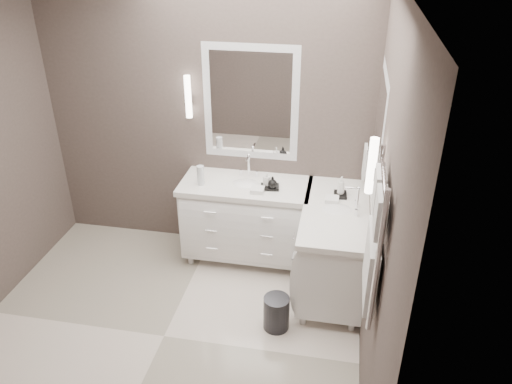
% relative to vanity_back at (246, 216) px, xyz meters
% --- Properties ---
extents(floor, '(3.20, 3.00, 0.01)m').
position_rel_vanity_back_xyz_m(floor, '(-0.45, -1.23, -0.49)').
color(floor, silver).
rests_on(floor, ground).
extents(wall_back, '(3.20, 0.01, 2.70)m').
position_rel_vanity_back_xyz_m(wall_back, '(-0.45, 0.28, 0.86)').
color(wall_back, '#4C413D').
rests_on(wall_back, floor).
extents(wall_front, '(3.20, 0.01, 2.70)m').
position_rel_vanity_back_xyz_m(wall_front, '(-0.45, -2.73, 0.86)').
color(wall_front, '#4C413D').
rests_on(wall_front, floor).
extents(wall_right, '(0.01, 3.00, 2.70)m').
position_rel_vanity_back_xyz_m(wall_right, '(1.15, -1.23, 0.86)').
color(wall_right, '#4C413D').
rests_on(wall_right, floor).
extents(vanity_back, '(1.24, 0.59, 0.97)m').
position_rel_vanity_back_xyz_m(vanity_back, '(0.00, 0.00, 0.00)').
color(vanity_back, white).
rests_on(vanity_back, floor).
extents(vanity_right, '(0.59, 1.24, 0.97)m').
position_rel_vanity_back_xyz_m(vanity_right, '(0.88, -0.33, 0.00)').
color(vanity_right, white).
rests_on(vanity_right, floor).
extents(mirror_back, '(0.90, 0.02, 1.10)m').
position_rel_vanity_back_xyz_m(mirror_back, '(-0.00, 0.26, 1.06)').
color(mirror_back, white).
rests_on(mirror_back, wall_back).
extents(mirror_right, '(0.02, 0.90, 1.10)m').
position_rel_vanity_back_xyz_m(mirror_right, '(1.14, -0.43, 1.06)').
color(mirror_right, white).
rests_on(mirror_right, wall_right).
extents(sconce_back, '(0.06, 0.06, 0.40)m').
position_rel_vanity_back_xyz_m(sconce_back, '(-0.58, 0.20, 1.11)').
color(sconce_back, white).
rests_on(sconce_back, wall_back).
extents(sconce_right, '(0.06, 0.06, 0.40)m').
position_rel_vanity_back_xyz_m(sconce_right, '(1.08, -1.01, 1.11)').
color(sconce_right, white).
rests_on(sconce_right, wall_right).
extents(towel_bar_corner, '(0.03, 0.22, 0.30)m').
position_rel_vanity_back_xyz_m(towel_bar_corner, '(1.09, 0.13, 0.63)').
color(towel_bar_corner, white).
rests_on(towel_bar_corner, wall_right).
extents(towel_ladder, '(0.06, 0.58, 0.90)m').
position_rel_vanity_back_xyz_m(towel_ladder, '(1.10, -1.63, 0.91)').
color(towel_ladder, white).
rests_on(towel_ladder, wall_right).
extents(waste_bin, '(0.28, 0.28, 0.31)m').
position_rel_vanity_back_xyz_m(waste_bin, '(0.45, -0.94, -0.33)').
color(waste_bin, black).
rests_on(waste_bin, floor).
extents(amenity_tray_back, '(0.19, 0.15, 0.03)m').
position_rel_vanity_back_xyz_m(amenity_tray_back, '(0.24, -0.05, 0.38)').
color(amenity_tray_back, black).
rests_on(amenity_tray_back, vanity_back).
extents(amenity_tray_right, '(0.12, 0.16, 0.02)m').
position_rel_vanity_back_xyz_m(amenity_tray_right, '(0.89, -0.08, 0.38)').
color(amenity_tray_right, black).
rests_on(amenity_tray_right, vanity_right).
extents(water_bottle, '(0.08, 0.08, 0.19)m').
position_rel_vanity_back_xyz_m(water_bottle, '(-0.41, -0.10, 0.46)').
color(water_bottle, silver).
rests_on(water_bottle, vanity_back).
extents(soap_bottle_a, '(0.07, 0.07, 0.12)m').
position_rel_vanity_back_xyz_m(soap_bottle_a, '(0.21, -0.03, 0.45)').
color(soap_bottle_a, white).
rests_on(soap_bottle_a, amenity_tray_back).
extents(soap_bottle_b, '(0.11, 0.11, 0.11)m').
position_rel_vanity_back_xyz_m(soap_bottle_b, '(0.27, -0.08, 0.45)').
color(soap_bottle_b, black).
rests_on(soap_bottle_b, amenity_tray_back).
extents(soap_bottle_c, '(0.08, 0.08, 0.17)m').
position_rel_vanity_back_xyz_m(soap_bottle_c, '(0.89, -0.08, 0.47)').
color(soap_bottle_c, white).
rests_on(soap_bottle_c, amenity_tray_right).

